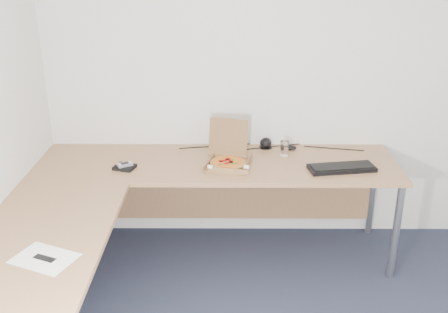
{
  "coord_description": "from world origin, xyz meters",
  "views": [
    {
      "loc": [
        -0.43,
        -1.91,
        2.12
      ],
      "look_at": [
        -0.45,
        1.28,
        0.82
      ],
      "focal_mm": 41.47,
      "sensor_mm": 36.0,
      "label": 1
    }
  ],
  "objects_px": {
    "drinking_glass": "(284,148)",
    "keyboard": "(342,168)",
    "wallet": "(125,167)",
    "pizza_box": "(228,160)",
    "desk": "(164,193)"
  },
  "relations": [
    {
      "from": "drinking_glass",
      "to": "keyboard",
      "type": "distance_m",
      "value": 0.45
    },
    {
      "from": "pizza_box",
      "to": "wallet",
      "type": "xyz_separation_m",
      "value": [
        -0.7,
        -0.07,
        -0.02
      ]
    },
    {
      "from": "drinking_glass",
      "to": "wallet",
      "type": "distance_m",
      "value": 1.13
    },
    {
      "from": "pizza_box",
      "to": "wallet",
      "type": "bearing_deg",
      "value": -159.63
    },
    {
      "from": "desk",
      "to": "drinking_glass",
      "type": "xyz_separation_m",
      "value": [
        0.8,
        0.55,
        0.08
      ]
    },
    {
      "from": "drinking_glass",
      "to": "wallet",
      "type": "height_order",
      "value": "drinking_glass"
    },
    {
      "from": "drinking_glass",
      "to": "wallet",
      "type": "relative_size",
      "value": 0.81
    },
    {
      "from": "pizza_box",
      "to": "drinking_glass",
      "type": "xyz_separation_m",
      "value": [
        0.4,
        0.18,
        0.02
      ]
    },
    {
      "from": "desk",
      "to": "keyboard",
      "type": "relative_size",
      "value": 5.65
    },
    {
      "from": "desk",
      "to": "wallet",
      "type": "distance_m",
      "value": 0.43
    },
    {
      "from": "pizza_box",
      "to": "drinking_glass",
      "type": "relative_size",
      "value": 3.01
    },
    {
      "from": "desk",
      "to": "drinking_glass",
      "type": "relative_size",
      "value": 23.4
    },
    {
      "from": "wallet",
      "to": "keyboard",
      "type": "bearing_deg",
      "value": 17.14
    },
    {
      "from": "desk",
      "to": "wallet",
      "type": "xyz_separation_m",
      "value": [
        -0.3,
        0.31,
        0.04
      ]
    },
    {
      "from": "drinking_glass",
      "to": "wallet",
      "type": "bearing_deg",
      "value": -167.3
    }
  ]
}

